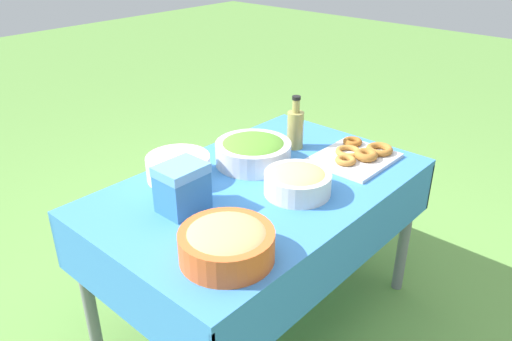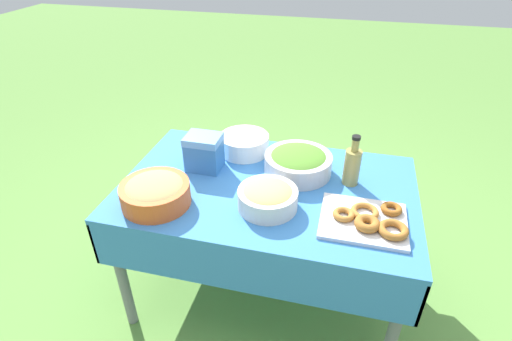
% 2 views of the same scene
% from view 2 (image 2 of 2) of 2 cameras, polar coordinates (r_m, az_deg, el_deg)
% --- Properties ---
extents(ground_plane, '(14.00, 14.00, 0.00)m').
position_cam_2_polar(ground_plane, '(2.31, 1.38, -16.49)').
color(ground_plane, '#609342').
extents(picnic_table, '(1.34, 0.85, 0.69)m').
position_cam_2_polar(picnic_table, '(1.89, 1.62, -4.50)').
color(picnic_table, '#387AC6').
rests_on(picnic_table, ground_plane).
extents(salad_bowl, '(0.32, 0.32, 0.12)m').
position_cam_2_polar(salad_bowl, '(1.91, 6.03, 1.23)').
color(salad_bowl, silver).
rests_on(salad_bowl, picnic_table).
extents(pasta_bowl, '(0.25, 0.25, 0.11)m').
position_cam_2_polar(pasta_bowl, '(1.68, 1.68, -3.77)').
color(pasta_bowl, silver).
rests_on(pasta_bowl, picnic_table).
extents(donut_platter, '(0.36, 0.29, 0.05)m').
position_cam_2_polar(donut_platter, '(1.67, 15.72, -6.82)').
color(donut_platter, silver).
rests_on(donut_platter, picnic_table).
extents(plate_stack, '(0.25, 0.25, 0.10)m').
position_cam_2_polar(plate_stack, '(2.08, -1.68, 3.83)').
color(plate_stack, white).
rests_on(plate_stack, picnic_table).
extents(olive_oil_bottle, '(0.07, 0.07, 0.24)m').
position_cam_2_polar(olive_oil_bottle, '(1.86, 13.59, 0.73)').
color(olive_oil_bottle, '#998E4C').
rests_on(olive_oil_bottle, picnic_table).
extents(bread_bowl, '(0.30, 0.30, 0.12)m').
position_cam_2_polar(bread_bowl, '(1.75, -14.21, -2.98)').
color(bread_bowl, '#E05B28').
rests_on(bread_bowl, picnic_table).
extents(cooler_box, '(0.17, 0.13, 0.18)m').
position_cam_2_polar(cooler_box, '(1.94, -7.44, 2.62)').
color(cooler_box, '#3372B7').
rests_on(cooler_box, picnic_table).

